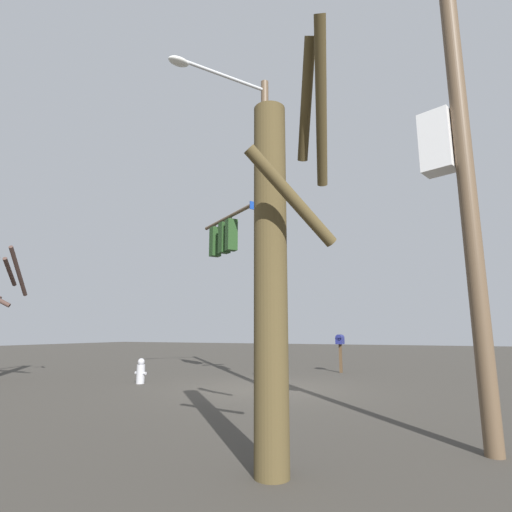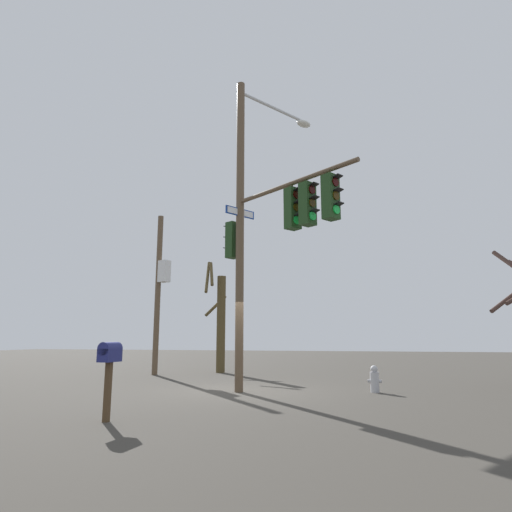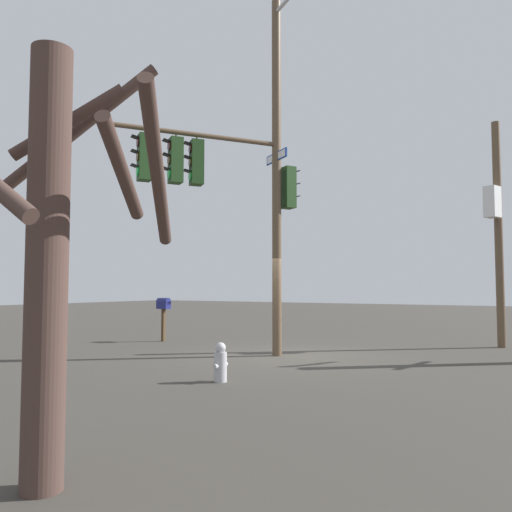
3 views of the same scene
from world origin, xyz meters
TOP-DOWN VIEW (x-y plane):
  - ground_plane at (0.00, 0.00)m, footprint 80.00×80.00m
  - main_signal_pole_assembly at (0.91, -0.70)m, footprint 4.15×5.24m
  - secondary_pole_assembly at (-4.80, 4.48)m, footprint 0.69×0.48m
  - fire_hydrant at (3.73, 0.55)m, footprint 0.38×0.24m
  - mailbox at (-1.06, -5.09)m, footprint 0.27×0.45m
  - bare_tree_across_street at (-2.70, 6.25)m, footprint 1.05×1.63m

SIDE VIEW (x-z plane):
  - ground_plane at x=0.00m, z-range 0.00..0.00m
  - fire_hydrant at x=3.73m, z-range -0.02..0.71m
  - mailbox at x=-1.06m, z-range 0.40..1.81m
  - bare_tree_across_street at x=-2.70m, z-range -0.17..4.82m
  - secondary_pole_assembly at x=-4.80m, z-range 0.25..6.95m
  - main_signal_pole_assembly at x=0.91m, z-range 0.31..9.72m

